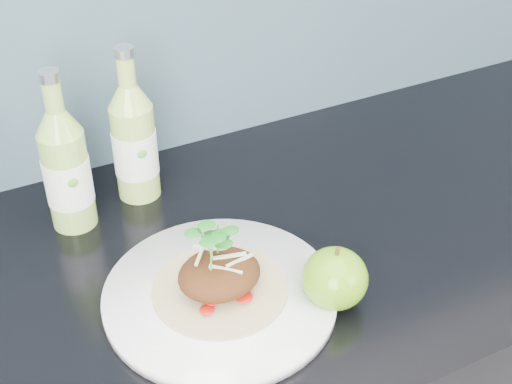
# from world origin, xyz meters

# --- Properties ---
(dinner_plate) EXTENTS (0.35, 0.35, 0.02)m
(dinner_plate) POSITION_xyz_m (-0.02, 1.62, 0.91)
(dinner_plate) COLOR silver
(dinner_plate) RESTS_ON kitchen_counter
(pork_taco) EXTENTS (0.17, 0.17, 0.10)m
(pork_taco) POSITION_xyz_m (-0.02, 1.62, 0.95)
(pork_taco) COLOR tan
(pork_taco) RESTS_ON dinner_plate
(green_apple) EXTENTS (0.09, 0.09, 0.09)m
(green_apple) POSITION_xyz_m (0.10, 1.55, 0.94)
(green_apple) COLOR #5D8E0F
(green_apple) RESTS_ON kitchen_counter
(cider_bottle_left) EXTENTS (0.08, 0.08, 0.23)m
(cider_bottle_left) POSITION_xyz_m (-0.14, 1.85, 0.99)
(cider_bottle_left) COLOR #8FB84C
(cider_bottle_left) RESTS_ON kitchen_counter
(cider_bottle_right) EXTENTS (0.08, 0.08, 0.23)m
(cider_bottle_right) POSITION_xyz_m (-0.03, 1.88, 0.99)
(cider_bottle_right) COLOR #9CC150
(cider_bottle_right) RESTS_ON kitchen_counter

